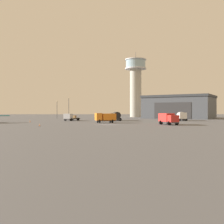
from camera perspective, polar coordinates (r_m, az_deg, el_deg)
ground_plane at (r=67.04m, az=-1.03°, el=-2.65°), size 400.00×400.00×0.00m
control_tower at (r=148.85m, az=5.08°, el=6.43°), size 11.70×11.70×35.90m
hangar at (r=124.82m, az=14.17°, el=1.05°), size 36.19×33.79×10.26m
truck_fuel_tanker_black at (r=91.78m, az=0.85°, el=-0.81°), size 3.74×7.30×3.04m
truck_box_red at (r=66.30m, az=11.89°, el=-1.34°), size 4.12×6.31×2.78m
truck_fuel_tanker_white at (r=95.09m, az=14.63°, el=-0.78°), size 3.52×6.39×2.99m
truck_flatbed_silver at (r=92.20m, az=-8.90°, el=-1.12°), size 5.29×7.28×2.42m
truck_box_orange at (r=74.89m, az=-1.41°, el=-1.15°), size 6.09×4.09×2.76m
light_post_west at (r=115.44m, az=-9.22°, el=1.29°), size 0.44×0.44×9.29m
light_post_east at (r=117.86m, az=-11.66°, el=0.89°), size 0.44×0.44×7.81m
traffic_cone_near_left at (r=76.89m, az=13.48°, el=-2.08°), size 0.36×0.36×0.56m
traffic_cone_near_right at (r=82.94m, az=-17.11°, el=-1.88°), size 0.36×0.36×0.66m
traffic_cone_mid_apron at (r=61.32m, az=-15.21°, el=-2.68°), size 0.36×0.36×0.55m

